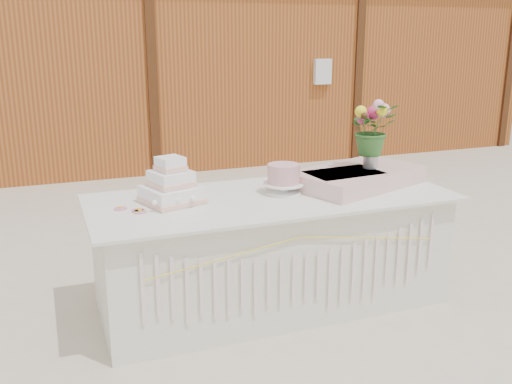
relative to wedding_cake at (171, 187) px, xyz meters
The scene contains 9 objects.
ground 1.09m from the wedding_cake, ahead, with size 80.00×80.00×0.00m, color beige.
barn 6.00m from the wedding_cake, 83.79° to the left, with size 12.60×4.60×3.30m.
cake_table 0.82m from the wedding_cake, ahead, with size 2.40×1.00×0.77m.
wedding_cake is the anchor object (origin of this frame).
pink_cake_stand 0.75m from the wedding_cake, ahead, with size 0.28×0.28×0.20m.
satin_runner 1.32m from the wedding_cake, ahead, with size 0.92×0.53×0.12m, color beige.
flower_vase 1.43m from the wedding_cake, ahead, with size 0.10×0.10×0.14m, color #AFAFB4.
bouquet 1.47m from the wedding_cake, ahead, with size 0.33×0.29×0.37m, color #316628.
loose_flowers 0.31m from the wedding_cake, 168.22° to the right, with size 0.16×0.38×0.02m, color #CA7C90, non-canonical shape.
Camera 1 is at (-1.39, -3.34, 1.80)m, focal length 40.00 mm.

